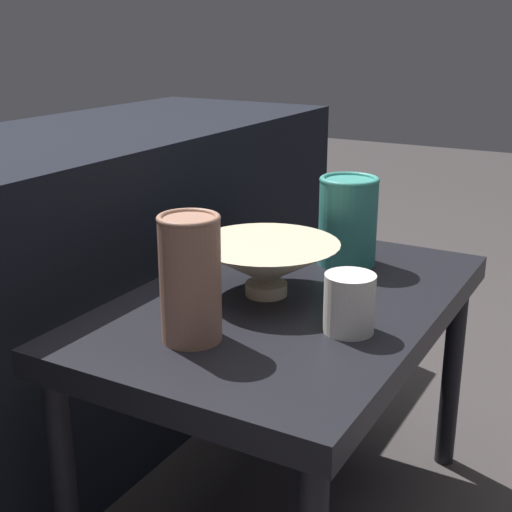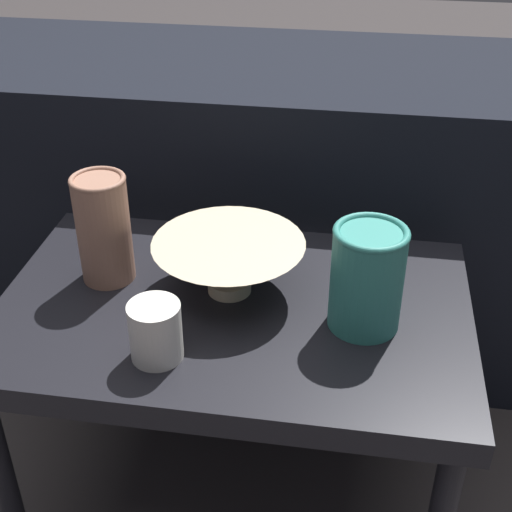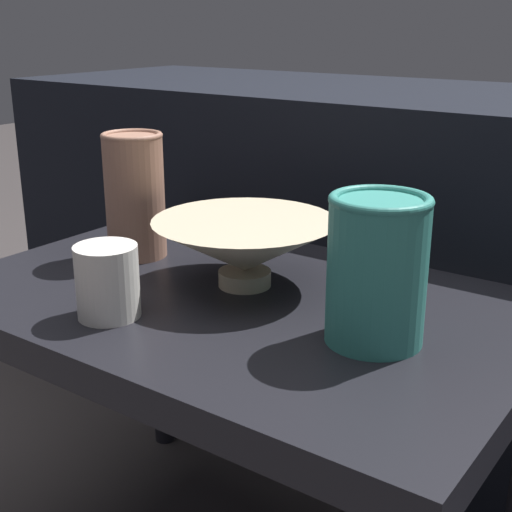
# 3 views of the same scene
# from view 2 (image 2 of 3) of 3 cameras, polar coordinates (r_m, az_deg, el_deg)

# --- Properties ---
(ground_plane) EXTENTS (8.00, 8.00, 0.00)m
(ground_plane) POSITION_cam_2_polar(r_m,az_deg,el_deg) (1.35, -1.51, -18.40)
(ground_plane) COLOR #383333
(table) EXTENTS (0.70, 0.46, 0.42)m
(table) POSITION_cam_2_polar(r_m,az_deg,el_deg) (1.09, -1.79, -5.87)
(table) COLOR black
(table) RESTS_ON ground_plane
(couch_backdrop) EXTENTS (1.61, 0.50, 0.62)m
(couch_backdrop) POSITION_cam_2_polar(r_m,az_deg,el_deg) (1.58, 1.84, 4.40)
(couch_backdrop) COLOR black
(couch_backdrop) RESTS_ON ground_plane
(bowl) EXTENTS (0.23, 0.23, 0.08)m
(bowl) POSITION_cam_2_polar(r_m,az_deg,el_deg) (1.06, -2.18, -0.50)
(bowl) COLOR #C1B293
(bowl) RESTS_ON table
(vase_textured_left) EXTENTS (0.08, 0.08, 0.17)m
(vase_textured_left) POSITION_cam_2_polar(r_m,az_deg,el_deg) (1.10, -12.11, 2.23)
(vase_textured_left) COLOR #996B56
(vase_textured_left) RESTS_ON table
(vase_colorful_right) EXTENTS (0.10, 0.10, 0.16)m
(vase_colorful_right) POSITION_cam_2_polar(r_m,az_deg,el_deg) (0.99, 8.88, -1.65)
(vase_colorful_right) COLOR teal
(vase_colorful_right) RESTS_ON table
(cup) EXTENTS (0.07, 0.07, 0.08)m
(cup) POSITION_cam_2_polar(r_m,az_deg,el_deg) (0.95, -8.04, -6.00)
(cup) COLOR silver
(cup) RESTS_ON table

